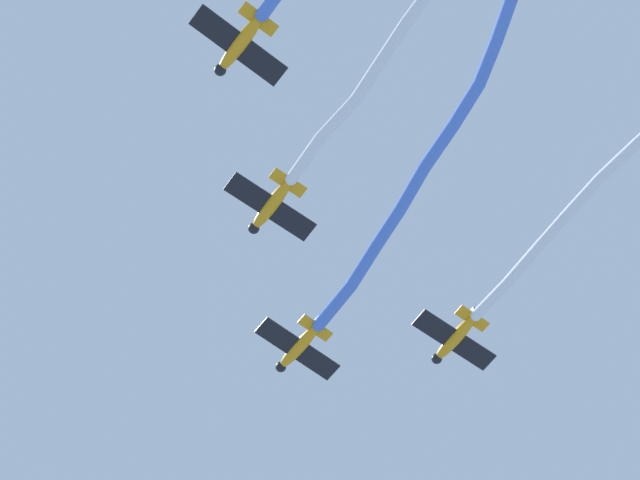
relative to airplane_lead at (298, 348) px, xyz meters
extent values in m
ellipsoid|color=orange|center=(0.03, -0.10, -0.01)|extent=(2.27, 4.52, 0.91)
sphere|color=black|center=(-0.63, 1.91, -0.01)|extent=(0.98, 0.98, 0.77)
ellipsoid|color=#232833|center=(-0.14, 0.42, 0.33)|extent=(0.93, 1.25, 0.49)
cube|color=black|center=(-0.01, 0.04, -0.13)|extent=(6.63, 3.48, 0.12)
cube|color=orange|center=(0.62, -1.88, 0.07)|extent=(2.67, 1.60, 0.10)
cube|color=black|center=(0.59, -1.80, 0.55)|extent=(0.43, 1.00, 1.26)
cylinder|color=#4C75DB|center=(1.34, -3.88, 0.30)|extent=(2.34, 3.67, 1.88)
cylinder|color=#4C75DB|center=(2.30, -7.14, 1.02)|extent=(1.90, 3.45, 1.91)
cylinder|color=#4C75DB|center=(2.96, -10.21, 1.52)|extent=(1.75, 3.14, 1.46)
cylinder|color=#4C75DB|center=(3.49, -13.35, 1.79)|extent=(1.62, 3.47, 1.39)
cylinder|color=#4C75DB|center=(4.14, -16.59, 2.25)|extent=(2.02, 3.42, 1.87)
cylinder|color=#4C75DB|center=(4.86, -19.73, 2.83)|extent=(1.81, 3.34, 1.69)
cylinder|color=#4C75DB|center=(5.20, -22.74, 3.38)|extent=(1.01, 3.07, 1.54)
cylinder|color=#4C75DB|center=(5.19, -25.66, 3.99)|extent=(1.03, 3.12, 1.56)
sphere|color=#4C75DB|center=(0.73, -2.22, -0.06)|extent=(0.87, 0.87, 0.87)
sphere|color=#4C75DB|center=(1.94, -5.55, 0.66)|extent=(0.87, 0.87, 0.87)
sphere|color=#4C75DB|center=(2.65, -8.73, 1.37)|extent=(0.87, 0.87, 0.87)
sphere|color=#4C75DB|center=(3.26, -11.68, 1.68)|extent=(0.87, 0.87, 0.87)
sphere|color=#4C75DB|center=(3.72, -15.02, 1.91)|extent=(0.87, 0.87, 0.87)
sphere|color=#4C75DB|center=(4.56, -18.16, 2.59)|extent=(0.87, 0.87, 0.87)
sphere|color=#4C75DB|center=(5.17, -21.29, 3.08)|extent=(0.87, 0.87, 0.87)
sphere|color=#4C75DB|center=(5.23, -24.18, 3.68)|extent=(0.87, 0.87, 0.87)
ellipsoid|color=orange|center=(-5.25, -9.82, -0.01)|extent=(2.10, 4.54, 0.91)
sphere|color=black|center=(-5.83, -7.78, -0.01)|extent=(0.96, 0.96, 0.77)
ellipsoid|color=#232833|center=(-5.40, -9.29, 0.33)|extent=(0.89, 1.24, 0.49)
cube|color=black|center=(-5.29, -9.68, -0.13)|extent=(6.65, 3.24, 0.12)
cube|color=orange|center=(-4.73, -11.62, 0.07)|extent=(2.67, 1.51, 0.10)
cube|color=black|center=(-4.76, -11.54, 0.55)|extent=(0.40, 1.01, 1.26)
cylinder|color=white|center=(-4.22, -13.64, -0.07)|extent=(1.62, 3.54, 0.84)
cylinder|color=white|center=(-3.18, -16.88, -0.04)|extent=(2.04, 3.41, 0.92)
cylinder|color=white|center=(-2.22, -19.84, 0.13)|extent=(1.66, 3.01, 1.28)
cylinder|color=white|center=(-1.59, -22.66, 0.28)|extent=(1.43, 2.99, 0.87)
cylinder|color=white|center=(-0.83, -25.69, 0.35)|extent=(1.77, 3.45, 0.99)
sphere|color=white|center=(-4.63, -11.96, -0.06)|extent=(0.79, 0.79, 0.79)
sphere|color=white|center=(-3.80, -15.32, -0.09)|extent=(0.79, 0.79, 0.79)
sphere|color=white|center=(-2.55, -18.43, 0.00)|extent=(0.79, 0.79, 0.79)
sphere|color=white|center=(-1.90, -21.25, 0.26)|extent=(0.79, 0.79, 0.79)
sphere|color=white|center=(-1.29, -24.07, 0.29)|extent=(0.79, 0.79, 0.79)
ellipsoid|color=orange|center=(10.25, -4.34, 0.29)|extent=(2.11, 4.53, 0.91)
sphere|color=black|center=(9.66, -2.29, 0.29)|extent=(0.96, 0.96, 0.77)
ellipsoid|color=#232833|center=(10.10, -3.80, 0.63)|extent=(0.89, 1.24, 0.49)
cube|color=black|center=(10.21, -4.19, 0.17)|extent=(6.65, 3.26, 0.12)
cube|color=orange|center=(10.77, -6.13, 0.37)|extent=(2.67, 1.52, 0.10)
cube|color=black|center=(10.75, -6.05, 0.85)|extent=(0.40, 1.01, 1.26)
cylinder|color=white|center=(11.39, -7.94, 0.32)|extent=(1.86, 3.19, 1.01)
cylinder|color=white|center=(12.38, -11.01, 0.46)|extent=(1.76, 3.41, 0.99)
cylinder|color=white|center=(13.36, -14.05, 0.76)|extent=(1.98, 3.17, 1.44)
cylinder|color=white|center=(14.40, -16.95, 1.19)|extent=(1.99, 3.17, 1.37)
cylinder|color=white|center=(15.51, -19.92, 1.37)|extent=(1.90, 3.32, 0.81)
sphere|color=white|center=(10.87, -6.48, 0.24)|extent=(0.76, 0.76, 0.76)
sphere|color=white|center=(11.92, -9.41, 0.39)|extent=(0.76, 0.76, 0.76)
sphere|color=white|center=(12.85, -12.60, 0.53)|extent=(0.76, 0.76, 0.76)
sphere|color=white|center=(13.87, -15.50, 0.98)|extent=(0.76, 0.76, 0.76)
sphere|color=white|center=(14.92, -18.40, 1.39)|extent=(0.76, 0.76, 0.76)
sphere|color=white|center=(16.09, -21.45, 1.36)|extent=(0.76, 0.76, 0.76)
ellipsoid|color=orange|center=(-10.53, -19.54, -0.31)|extent=(2.26, 4.52, 0.91)
sphere|color=black|center=(-11.19, -17.52, -0.31)|extent=(0.98, 0.98, 0.77)
ellipsoid|color=#232833|center=(-10.70, -19.01, 0.03)|extent=(0.92, 1.25, 0.49)
cube|color=black|center=(-10.57, -19.40, -0.43)|extent=(6.63, 3.46, 0.12)
cube|color=orange|center=(-9.94, -21.32, -0.23)|extent=(2.67, 1.60, 0.10)
cube|color=black|center=(-9.97, -21.23, 0.25)|extent=(0.43, 1.00, 1.26)
sphere|color=#4C75DB|center=(-9.83, -21.66, -0.36)|extent=(0.83, 0.83, 0.83)
camera|label=1|loc=(-11.64, -37.24, -64.35)|focal=59.64mm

